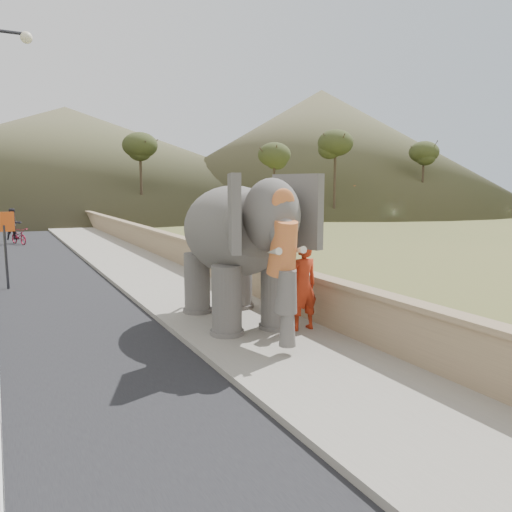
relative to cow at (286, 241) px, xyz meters
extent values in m
plane|color=olive|center=(-7.38, -13.62, -0.59)|extent=(160.00, 160.00, 0.00)
cube|color=#9E9687|center=(-7.38, -3.62, -0.51)|extent=(3.00, 120.00, 0.15)
cube|color=tan|center=(-5.73, -3.62, -0.04)|extent=(0.30, 120.00, 1.10)
cylinder|color=#2B2C30|center=(-11.58, -2.44, 7.21)|extent=(1.60, 0.10, 0.10)
sphere|color=#FFF2CC|center=(-10.88, -2.44, 7.11)|extent=(0.36, 0.36, 0.36)
cylinder|color=#2D2D33|center=(-11.88, -3.09, 0.41)|extent=(0.08, 0.08, 2.00)
cube|color=#ED5616|center=(-11.88, -3.09, 1.51)|extent=(0.60, 0.05, 0.60)
imported|color=brown|center=(0.00, 0.00, 0.00)|extent=(1.45, 0.77, 1.18)
imported|color=#B8B9BF|center=(10.76, 20.38, 0.13)|extent=(4.42, 2.27, 1.44)
cube|color=silver|center=(19.29, 21.35, 0.96)|extent=(11.24, 3.97, 3.10)
cube|color=#CE5724|center=(24.03, 19.16, 0.96)|extent=(11.11, 3.04, 3.10)
cone|color=brown|center=(28.62, 38.38, 7.41)|extent=(56.00, 56.00, 16.00)
cone|color=brown|center=(-2.38, 56.38, 6.41)|extent=(80.00, 80.00, 14.00)
imported|color=#AB2A12|center=(-6.43, -11.31, 0.52)|extent=(0.70, 0.46, 1.92)
imported|color=maroon|center=(-11.03, 9.69, -0.15)|extent=(1.13, 1.76, 0.87)
imported|color=black|center=(-11.24, 9.69, 0.51)|extent=(1.00, 0.90, 1.71)
camera|label=1|loc=(-12.10, -20.01, 2.64)|focal=35.00mm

